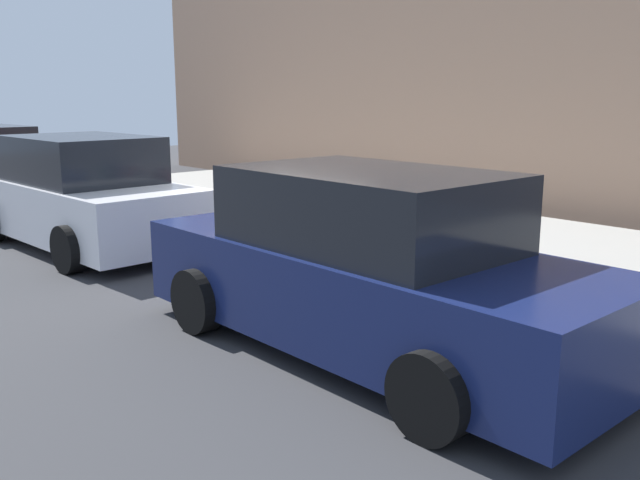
{
  "coord_description": "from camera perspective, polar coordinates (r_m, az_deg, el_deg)",
  "views": [
    {
      "loc": [
        -7.9,
        6.16,
        2.3
      ],
      "look_at": [
        -1.9,
        0.69,
        0.57
      ],
      "focal_mm": 38.52,
      "sensor_mm": 36.0,
      "label": 1
    }
  ],
  "objects": [
    {
      "name": "ground_plane",
      "position": [
        10.28,
        -4.29,
        -0.93
      ],
      "size": [
        40.0,
        40.0,
        0.0
      ],
      "primitive_type": "plane",
      "color": "#333335"
    },
    {
      "name": "sidewalk_curb",
      "position": [
        11.93,
        5.2,
        1.21
      ],
      "size": [
        18.0,
        5.0,
        0.14
      ],
      "primitive_type": "cube",
      "color": "#9E9B93",
      "rests_on": "ground_plane"
    },
    {
      "name": "suitcase_teal_0",
      "position": [
        8.17,
        14.34,
        -1.2
      ],
      "size": [
        0.5,
        0.25,
        0.99
      ],
      "color": "#0F606B",
      "rests_on": "sidewalk_curb"
    },
    {
      "name": "suitcase_navy_1",
      "position": [
        8.44,
        11.08,
        -0.45
      ],
      "size": [
        0.42,
        0.25,
        0.97
      ],
      "color": "navy",
      "rests_on": "sidewalk_curb"
    },
    {
      "name": "suitcase_red_2",
      "position": [
        8.77,
        8.71,
        0.03
      ],
      "size": [
        0.38,
        0.28,
        0.95
      ],
      "color": "red",
      "rests_on": "sidewalk_curb"
    },
    {
      "name": "suitcase_silver_3",
      "position": [
        9.05,
        5.76,
        0.42
      ],
      "size": [
        0.51,
        0.23,
        1.02
      ],
      "color": "#9EA0A8",
      "rests_on": "sidewalk_curb"
    },
    {
      "name": "suitcase_maroon_4",
      "position": [
        9.48,
        3.34,
        1.26
      ],
      "size": [
        0.49,
        0.24,
        1.09
      ],
      "color": "maroon",
      "rests_on": "sidewalk_curb"
    },
    {
      "name": "suitcase_black_5",
      "position": [
        9.9,
        1.18,
        1.0
      ],
      "size": [
        0.41,
        0.24,
        0.78
      ],
      "color": "black",
      "rests_on": "sidewalk_curb"
    },
    {
      "name": "suitcase_olive_6",
      "position": [
        10.31,
        -0.67,
        1.41
      ],
      "size": [
        0.45,
        0.25,
        0.57
      ],
      "color": "#59601E",
      "rests_on": "sidewalk_curb"
    },
    {
      "name": "fire_hydrant",
      "position": [
        10.93,
        -4.07,
        2.92
      ],
      "size": [
        0.39,
        0.21,
        0.83
      ],
      "color": "#D89E0C",
      "rests_on": "sidewalk_curb"
    },
    {
      "name": "bollard_post",
      "position": [
        11.33,
        -6.58,
        3.06
      ],
      "size": [
        0.16,
        0.16,
        0.82
      ],
      "primitive_type": "cylinder",
      "color": "#333338",
      "rests_on": "sidewalk_curb"
    },
    {
      "name": "parked_car_navy_0",
      "position": [
        6.13,
        3.88,
        -2.39
      ],
      "size": [
        4.71,
        1.99,
        1.66
      ],
      "color": "#141E4C",
      "rests_on": "ground_plane"
    },
    {
      "name": "parked_car_white_1",
      "position": [
        11.03,
        -19.02,
        3.49
      ],
      "size": [
        4.48,
        2.16,
        1.69
      ],
      "color": "silver",
      "rests_on": "ground_plane"
    }
  ]
}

